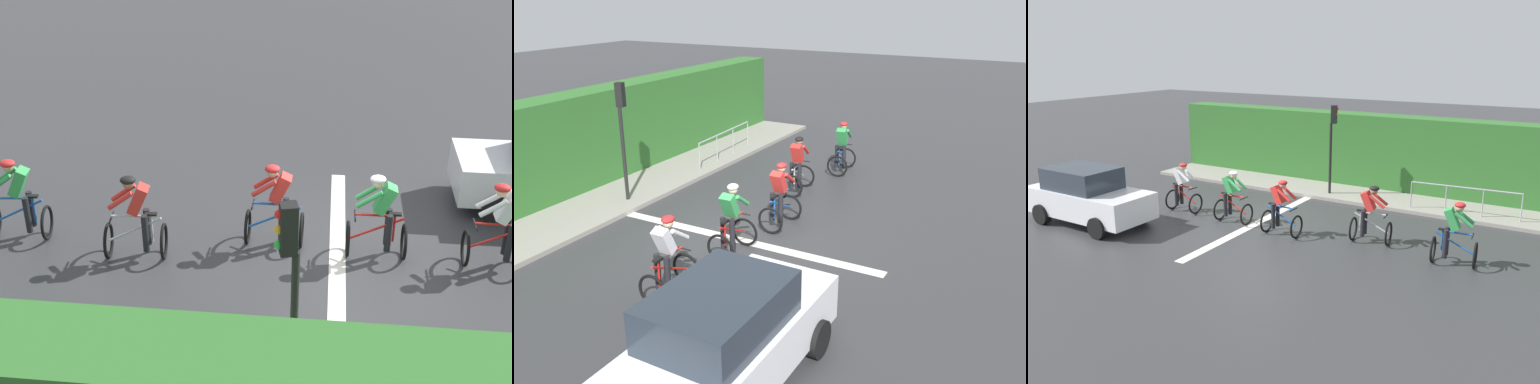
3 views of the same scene
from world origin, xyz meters
The scene contains 13 objects.
ground_plane centered at (0.00, 0.00, 0.00)m, with size 80.00×80.00×0.00m, color #333335.
sidewalk_kerb centered at (-4.88, 2.00, 0.06)m, with size 2.80×18.18×0.12m, color gray.
stone_wall_low centered at (-5.78, 2.00, 0.32)m, with size 0.44×18.18×0.64m, color tan.
hedge_wall centered at (-6.08, 2.00, 1.43)m, with size 1.10×18.18×2.86m, color #2D6628.
road_marking_stop_line centered at (0.00, 0.15, 0.00)m, with size 7.00×0.30×0.01m, color silver.
cyclist_lead centered at (0.09, 6.18, 0.80)m, with size 0.78×1.14×1.66m.
cyclist_second centered at (-0.34, 3.80, 0.80)m, with size 0.78×1.14×1.66m.
cyclist_mid centered at (0.38, 1.32, 0.80)m, with size 0.70×1.09×1.66m.
cyclist_fourth centered at (0.17, -0.57, 0.80)m, with size 0.68×1.08×1.66m.
cyclist_trailing centered at (0.06, -2.68, 0.80)m, with size 0.69×1.09×1.66m.
car_white centered at (2.50, -4.34, 0.87)m, with size 1.91×4.11×1.76m.
traffic_light_near_crossing centered at (-4.11, 0.80, 2.22)m, with size 0.24×0.31×3.34m.
pedestrian_railing_kerbside centered at (-3.98, 5.57, 0.79)m, with size 0.28×3.43×1.03m.
Camera 2 is at (6.32, -10.06, 5.64)m, focal length 39.00 mm.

